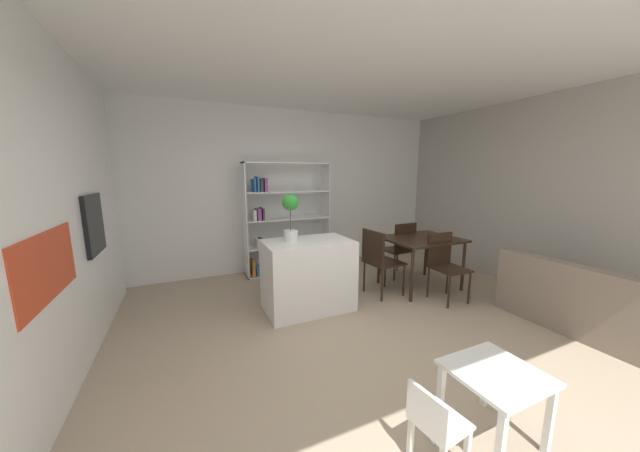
# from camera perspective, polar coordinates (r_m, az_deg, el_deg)

# --- Properties ---
(ground_plane) EXTENTS (8.69, 8.69, 0.00)m
(ground_plane) POSITION_cam_1_polar(r_m,az_deg,el_deg) (3.39, 7.09, -20.56)
(ground_plane) COLOR tan
(ceiling_slab) EXTENTS (6.32, 5.48, 0.06)m
(ceiling_slab) POSITION_cam_1_polar(r_m,az_deg,el_deg) (3.13, 8.40, 30.82)
(ceiling_slab) COLOR white
(ceiling_slab) RESTS_ON ground_plane
(back_partition) EXTENTS (6.32, 0.06, 2.81)m
(back_partition) POSITION_cam_1_polar(r_m,az_deg,el_deg) (5.43, -7.66, 6.59)
(back_partition) COLOR white
(back_partition) RESTS_ON ground_plane
(right_partition_gray) EXTENTS (0.06, 5.48, 2.81)m
(right_partition_gray) POSITION_cam_1_polar(r_m,az_deg,el_deg) (5.30, 37.92, 4.49)
(right_partition_gray) COLOR #B2ADA3
(right_partition_gray) RESTS_ON ground_plane
(cabinet_niche_splashback) EXTENTS (0.01, 0.96, 0.47)m
(cabinet_niche_splashback) POSITION_cam_1_polar(r_m,az_deg,el_deg) (2.75, -42.32, -5.71)
(cabinet_niche_splashback) COLOR #CC4223
(cabinet_niche_splashback) RESTS_ON ground_plane
(built_in_oven) EXTENTS (0.06, 0.58, 0.60)m
(built_in_oven) POSITION_cam_1_polar(r_m,az_deg,el_deg) (3.81, -37.09, 0.32)
(built_in_oven) COLOR black
(built_in_oven) RESTS_ON ground_plane
(kitchen_island) EXTENTS (1.08, 0.67, 0.89)m
(kitchen_island) POSITION_cam_1_polar(r_m,az_deg,el_deg) (3.86, -2.30, -9.30)
(kitchen_island) COLOR white
(kitchen_island) RESTS_ON ground_plane
(potted_plant_on_island) EXTENTS (0.21, 0.21, 0.58)m
(potted_plant_on_island) POSITION_cam_1_polar(r_m,az_deg,el_deg) (3.72, -5.64, 2.61)
(potted_plant_on_island) COLOR white
(potted_plant_on_island) RESTS_ON kitchen_island
(open_bookshelf) EXTENTS (1.47, 0.33, 1.90)m
(open_bookshelf) POSITION_cam_1_polar(r_m,az_deg,el_deg) (5.15, -7.47, 1.33)
(open_bookshelf) COLOR white
(open_bookshelf) RESTS_ON ground_plane
(child_table) EXTENTS (0.53, 0.51, 0.49)m
(child_table) POSITION_cam_1_polar(r_m,az_deg,el_deg) (2.42, 30.28, -24.44)
(child_table) COLOR white
(child_table) RESTS_ON ground_plane
(child_chair_left) EXTENTS (0.30, 0.30, 0.54)m
(child_chair_left) POSITION_cam_1_polar(r_m,az_deg,el_deg) (2.16, 21.03, -31.69)
(child_chair_left) COLOR silver
(child_chair_left) RESTS_ON ground_plane
(dining_table) EXTENTS (1.08, 0.87, 0.77)m
(dining_table) POSITION_cam_1_polar(r_m,az_deg,el_deg) (4.75, 18.65, -3.10)
(dining_table) COLOR black
(dining_table) RESTS_ON ground_plane
(dining_chair_island_side) EXTENTS (0.49, 0.49, 0.95)m
(dining_chair_island_side) POSITION_cam_1_polar(r_m,az_deg,el_deg) (4.30, 11.11, -5.82)
(dining_chair_island_side) COLOR black
(dining_chair_island_side) RESTS_ON ground_plane
(dining_chair_far) EXTENTS (0.47, 0.44, 0.93)m
(dining_chair_far) POSITION_cam_1_polar(r_m,az_deg,el_deg) (5.12, 15.13, -3.57)
(dining_chair_far) COLOR black
(dining_chair_far) RESTS_ON ground_plane
(dining_chair_near) EXTENTS (0.43, 0.46, 0.91)m
(dining_chair_near) POSITION_cam_1_polar(r_m,az_deg,el_deg) (4.48, 22.57, -6.13)
(dining_chair_near) COLOR black
(dining_chair_near) RESTS_ON ground_plane
(sofa) EXTENTS (0.86, 1.80, 0.77)m
(sofa) POSITION_cam_1_polar(r_m,az_deg,el_deg) (4.50, 42.79, -11.64)
(sofa) COLOR gray
(sofa) RESTS_ON ground_plane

